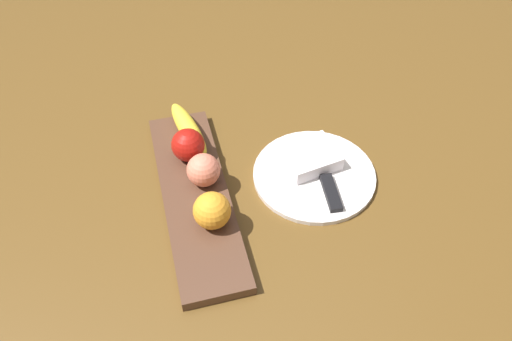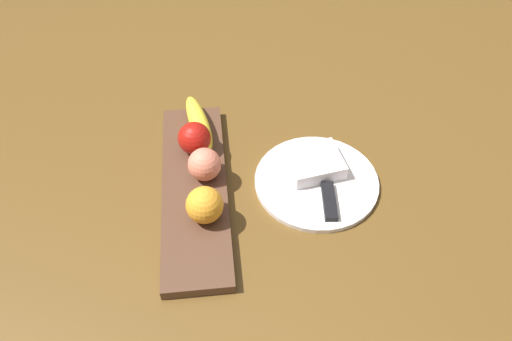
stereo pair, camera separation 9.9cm
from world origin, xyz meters
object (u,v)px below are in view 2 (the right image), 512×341
object	(u,v)px
apple	(194,138)
knife	(328,195)
banana	(199,123)
orange_near_apple	(205,205)
peach	(204,164)
fruit_tray	(194,189)
dinner_plate	(316,182)
folded_napkin	(315,163)

from	to	relation	value
apple	knife	size ratio (longest dim) A/B	0.37
apple	banana	world-z (taller)	apple
apple	orange_near_apple	bearing A→B (deg)	-175.48
banana	peach	world-z (taller)	peach
apple	peach	size ratio (longest dim) A/B	1.04
fruit_tray	orange_near_apple	xyz separation A→B (m)	(-0.08, -0.02, 0.05)
fruit_tray	knife	world-z (taller)	same
apple	dinner_plate	xyz separation A→B (m)	(-0.10, -0.24, -0.05)
folded_napkin	knife	xyz separation A→B (m)	(-0.08, -0.01, -0.01)
dinner_plate	orange_near_apple	bearing A→B (deg)	109.18
fruit_tray	folded_napkin	bearing A→B (deg)	-82.76
peach	orange_near_apple	bearing A→B (deg)	178.01
orange_near_apple	folded_napkin	world-z (taller)	orange_near_apple
apple	orange_near_apple	xyz separation A→B (m)	(-0.18, -0.01, 0.00)
dinner_plate	knife	distance (m)	0.05
fruit_tray	apple	world-z (taller)	apple
fruit_tray	apple	xyz separation A→B (m)	(0.10, -0.01, 0.04)
knife	orange_near_apple	bearing A→B (deg)	103.20
apple	dinner_plate	world-z (taller)	apple
orange_near_apple	peach	world-z (taller)	orange_near_apple
peach	folded_napkin	size ratio (longest dim) A/B	0.62
banana	peach	bearing A→B (deg)	-8.83
orange_near_apple	apple	bearing A→B (deg)	4.52
dinner_plate	folded_napkin	world-z (taller)	folded_napkin
fruit_tray	peach	xyz separation A→B (m)	(0.02, -0.02, 0.04)
peach	dinner_plate	size ratio (longest dim) A/B	0.26
apple	banana	size ratio (longest dim) A/B	0.39
orange_near_apple	dinner_plate	distance (m)	0.24
fruit_tray	dinner_plate	distance (m)	0.24
dinner_plate	banana	bearing A→B (deg)	55.01
peach	dinner_plate	xyz separation A→B (m)	(-0.02, -0.22, -0.05)
folded_napkin	dinner_plate	bearing A→B (deg)	180.00
dinner_plate	apple	bearing A→B (deg)	67.61
banana	peach	distance (m)	0.14
apple	orange_near_apple	world-z (taller)	orange_near_apple
banana	dinner_plate	size ratio (longest dim) A/B	0.70
banana	folded_napkin	world-z (taller)	banana
dinner_plate	knife	xyz separation A→B (m)	(-0.05, -0.01, 0.01)
apple	peach	distance (m)	0.08
dinner_plate	folded_napkin	xyz separation A→B (m)	(0.03, 0.00, 0.02)
folded_napkin	orange_near_apple	bearing A→B (deg)	115.95
apple	dinner_plate	size ratio (longest dim) A/B	0.27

